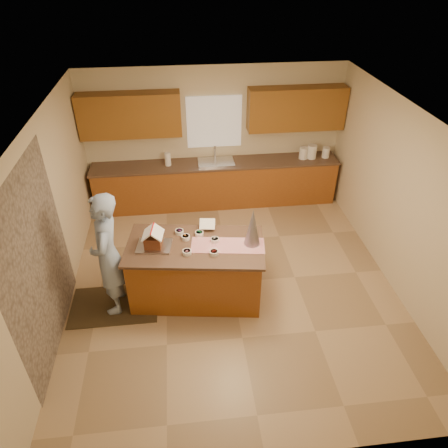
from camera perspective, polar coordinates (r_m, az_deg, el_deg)
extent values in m
plane|color=tan|center=(6.70, 1.06, -7.99)|extent=(5.50, 5.50, 0.00)
plane|color=silver|center=(5.27, 1.37, 14.25)|extent=(5.50, 5.50, 0.00)
plane|color=beige|center=(8.31, -1.36, 11.99)|extent=(5.50, 5.50, 0.00)
plane|color=beige|center=(3.88, 6.89, -20.48)|extent=(5.50, 5.50, 0.00)
plane|color=beige|center=(6.11, -22.75, 0.20)|extent=(5.50, 5.50, 0.00)
plane|color=beige|center=(6.65, 23.12, 2.97)|extent=(5.50, 5.50, 0.00)
plane|color=gray|center=(5.54, -24.08, -5.27)|extent=(0.00, 2.50, 2.50)
cube|color=white|center=(8.17, -1.37, 13.86)|extent=(1.05, 0.03, 1.00)
cube|color=brown|center=(8.43, -1.08, 5.49)|extent=(4.80, 0.60, 0.88)
cube|color=brown|center=(8.22, -1.11, 8.30)|extent=(4.85, 0.63, 0.04)
cube|color=brown|center=(7.96, -12.83, 14.39)|extent=(1.85, 0.35, 0.80)
cube|color=brown|center=(8.22, 9.93, 15.36)|extent=(1.85, 0.35, 0.80)
cube|color=silver|center=(8.22, -1.11, 8.23)|extent=(0.70, 0.45, 0.12)
cylinder|color=silver|center=(8.31, -1.25, 9.83)|extent=(0.03, 0.03, 0.28)
cube|color=brown|center=(6.20, -3.84, -6.56)|extent=(1.98, 1.18, 0.91)
cube|color=brown|center=(5.90, -4.02, -3.06)|extent=(2.07, 1.28, 0.04)
cube|color=#A30B24|center=(5.86, 0.52, -2.95)|extent=(1.08, 0.51, 0.01)
cube|color=silver|center=(5.92, -9.58, -2.99)|extent=(0.52, 0.42, 0.03)
cube|color=white|center=(6.14, -2.31, -0.01)|extent=(0.25, 0.21, 0.10)
cone|color=#A3A3AE|center=(5.75, 3.95, -0.45)|extent=(0.26, 0.26, 0.57)
cube|color=black|center=(6.53, -14.82, -10.70)|extent=(1.28, 0.83, 0.01)
imported|color=#8FA7CB|center=(5.91, -15.67, -4.15)|extent=(0.45, 0.69, 1.88)
cylinder|color=white|center=(8.49, 10.86, 9.56)|extent=(0.17, 0.17, 0.23)
cylinder|color=white|center=(8.53, 11.98, 9.71)|extent=(0.19, 0.19, 0.27)
cylinder|color=white|center=(8.64, 13.83, 9.54)|extent=(0.15, 0.15, 0.21)
cylinder|color=white|center=(8.13, -7.74, 8.82)|extent=(0.12, 0.12, 0.25)
cube|color=brown|center=(5.86, -9.67, -2.24)|extent=(0.26, 0.28, 0.17)
cube|color=white|center=(5.79, -10.45, -1.12)|extent=(0.19, 0.31, 0.13)
cube|color=white|center=(5.77, -9.16, -1.14)|extent=(0.19, 0.31, 0.13)
cylinder|color=red|center=(5.75, -9.86, -0.65)|extent=(0.06, 0.29, 0.02)
cylinder|color=red|center=(5.69, -1.39, -3.97)|extent=(0.12, 0.12, 0.06)
cylinder|color=pink|center=(5.72, -5.11, -3.89)|extent=(0.12, 0.12, 0.06)
cylinder|color=#C76623|center=(6.00, -5.29, -1.84)|extent=(0.12, 0.12, 0.06)
cylinder|color=#862F8F|center=(6.12, -6.15, -1.08)|extent=(0.12, 0.12, 0.06)
cylinder|color=silver|center=(5.92, -1.27, -2.22)|extent=(0.12, 0.12, 0.06)
cylinder|color=#29B569|center=(6.06, -3.42, -1.32)|extent=(0.12, 0.12, 0.06)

